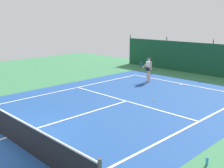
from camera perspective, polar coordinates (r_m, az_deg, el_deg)
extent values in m
plane|color=#387A4C|center=(10.87, -20.82, -10.30)|extent=(36.00, 36.00, 0.00)
cube|color=#1E478C|center=(10.87, -20.83, -10.29)|extent=(11.02, 26.60, 0.01)
cube|color=white|center=(18.72, 14.40, 0.02)|extent=(8.22, 0.10, 0.01)
cube|color=white|center=(14.42, 2.98, -3.54)|extent=(8.22, 0.10, 0.01)
cube|color=white|center=(10.87, -20.83, -10.26)|extent=(0.10, 12.80, 0.01)
cube|color=white|center=(18.60, 14.17, -0.05)|extent=(0.10, 0.30, 0.01)
cube|color=black|center=(10.70, -21.04, -7.97)|extent=(9.92, 0.03, 0.95)
cube|color=white|center=(10.53, -21.26, -5.43)|extent=(9.92, 0.04, 0.05)
cube|color=#14472D|center=(21.84, 19.82, 4.70)|extent=(16.22, 0.06, 2.40)
cylinder|color=#595B60|center=(26.36, 3.77, 7.16)|extent=(0.08, 0.08, 2.70)
cylinder|color=#595B60|center=(23.88, 11.11, 6.29)|extent=(0.08, 0.08, 2.70)
cylinder|color=#595B60|center=(21.88, 19.92, 5.10)|extent=(0.08, 0.08, 2.70)
cube|color=#234C1E|center=(22.48, 20.36, 3.20)|extent=(14.60, 0.70, 1.10)
cylinder|color=#D8AD8C|center=(18.78, 7.72, 1.61)|extent=(0.12, 0.12, 0.82)
cylinder|color=#D8AD8C|center=(18.93, 7.35, 1.72)|extent=(0.12, 0.12, 0.82)
cylinder|color=black|center=(18.76, 7.58, 3.13)|extent=(0.40, 0.40, 0.22)
cube|color=white|center=(18.73, 7.60, 3.73)|extent=(0.40, 0.29, 0.56)
sphere|color=#D8AD8C|center=(18.66, 7.64, 5.04)|extent=(0.22, 0.22, 0.22)
cylinder|color=black|center=(18.65, 7.64, 5.31)|extent=(0.23, 0.23, 0.04)
cylinder|color=#D8AD8C|center=(18.54, 8.03, 3.71)|extent=(0.09, 0.09, 0.58)
cylinder|color=#D8AD8C|center=(18.83, 6.88, 3.90)|extent=(0.22, 0.53, 0.41)
cylinder|color=black|center=(18.71, 6.04, 3.51)|extent=(0.10, 0.27, 0.13)
torus|color=teal|center=(18.68, 6.06, 4.18)|extent=(0.33, 0.20, 0.29)
sphere|color=#CCDB33|center=(18.21, 17.18, -0.46)|extent=(0.07, 0.07, 0.07)
sphere|color=#CCDB33|center=(14.60, 8.72, -3.37)|extent=(0.07, 0.07, 0.07)
cylinder|color=#338CD8|center=(8.89, 19.00, -14.78)|extent=(0.08, 0.08, 0.24)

